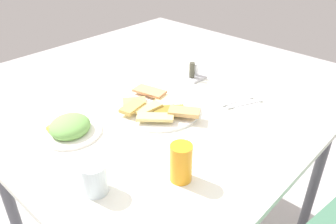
% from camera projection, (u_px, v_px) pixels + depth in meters
% --- Properties ---
extents(dining_table, '(1.15, 0.93, 0.75)m').
position_uv_depth(dining_table, '(174.00, 142.00, 1.31)').
color(dining_table, white).
rests_on(dining_table, ground_plane).
extents(pide_platter, '(0.32, 0.37, 0.05)m').
position_uv_depth(pide_platter, '(159.00, 108.00, 1.35)').
color(pide_platter, white).
rests_on(pide_platter, dining_table).
extents(salad_plate_greens, '(0.22, 0.22, 0.07)m').
position_uv_depth(salad_plate_greens, '(70.00, 128.00, 1.21)').
color(salad_plate_greens, white).
rests_on(salad_plate_greens, dining_table).
extents(soda_can, '(0.07, 0.07, 0.12)m').
position_uv_depth(soda_can, '(181.00, 163.00, 0.98)').
color(soda_can, orange).
rests_on(soda_can, dining_table).
extents(drinking_glass, '(0.08, 0.08, 0.09)m').
position_uv_depth(drinking_glass, '(94.00, 178.00, 0.95)').
color(drinking_glass, silver).
rests_on(drinking_glass, dining_table).
extents(paper_napkin, '(0.11, 0.11, 0.00)m').
position_uv_depth(paper_napkin, '(241.00, 103.00, 1.41)').
color(paper_napkin, white).
rests_on(paper_napkin, dining_table).
extents(fork, '(0.16, 0.07, 0.00)m').
position_uv_depth(fork, '(237.00, 101.00, 1.42)').
color(fork, silver).
rests_on(fork, paper_napkin).
extents(spoon, '(0.16, 0.08, 0.00)m').
position_uv_depth(spoon, '(245.00, 104.00, 1.39)').
color(spoon, silver).
rests_on(spoon, paper_napkin).
extents(condiment_caddy, '(0.10, 0.10, 0.09)m').
position_uv_depth(condiment_caddy, '(194.00, 74.00, 1.60)').
color(condiment_caddy, '#B2B2B7').
rests_on(condiment_caddy, dining_table).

